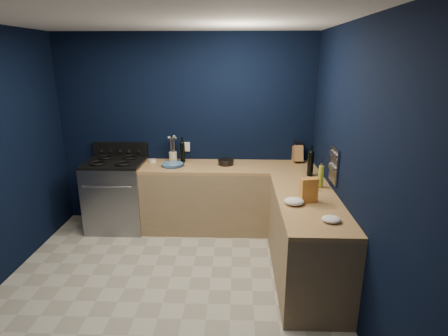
{
  "coord_description": "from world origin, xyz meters",
  "views": [
    {
      "loc": [
        0.7,
        -3.16,
        2.27
      ],
      "look_at": [
        0.55,
        1.0,
        1.0
      ],
      "focal_mm": 29.05,
      "sensor_mm": 36.0,
      "label": 1
    }
  ],
  "objects_px": {
    "knife_block": "(297,154)",
    "utensil_crock": "(173,157)",
    "crouton_bag": "(309,190)",
    "gas_range": "(117,196)",
    "plate_stack": "(173,165)"
  },
  "relations": [
    {
      "from": "gas_range",
      "to": "knife_block",
      "type": "height_order",
      "value": "knife_block"
    },
    {
      "from": "plate_stack",
      "to": "knife_block",
      "type": "bearing_deg",
      "value": 9.48
    },
    {
      "from": "plate_stack",
      "to": "utensil_crock",
      "type": "relative_size",
      "value": 2.12
    },
    {
      "from": "knife_block",
      "to": "utensil_crock",
      "type": "bearing_deg",
      "value": 178.65
    },
    {
      "from": "crouton_bag",
      "to": "gas_range",
      "type": "bearing_deg",
      "value": 139.82
    },
    {
      "from": "gas_range",
      "to": "crouton_bag",
      "type": "xyz_separation_m",
      "value": [
        2.34,
        -1.21,
        0.56
      ]
    },
    {
      "from": "plate_stack",
      "to": "utensil_crock",
      "type": "distance_m",
      "value": 0.23
    },
    {
      "from": "gas_range",
      "to": "utensil_crock",
      "type": "xyz_separation_m",
      "value": [
        0.76,
        0.2,
        0.51
      ]
    },
    {
      "from": "gas_range",
      "to": "crouton_bag",
      "type": "relative_size",
      "value": 3.76
    },
    {
      "from": "utensil_crock",
      "to": "gas_range",
      "type": "bearing_deg",
      "value": -165.5
    },
    {
      "from": "plate_stack",
      "to": "gas_range",
      "type": "bearing_deg",
      "value": 178.14
    },
    {
      "from": "plate_stack",
      "to": "knife_block",
      "type": "xyz_separation_m",
      "value": [
        1.68,
        0.28,
        0.09
      ]
    },
    {
      "from": "gas_range",
      "to": "plate_stack",
      "type": "distance_m",
      "value": 0.91
    },
    {
      "from": "gas_range",
      "to": "knife_block",
      "type": "distance_m",
      "value": 2.54
    },
    {
      "from": "knife_block",
      "to": "crouton_bag",
      "type": "height_order",
      "value": "same"
    }
  ]
}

